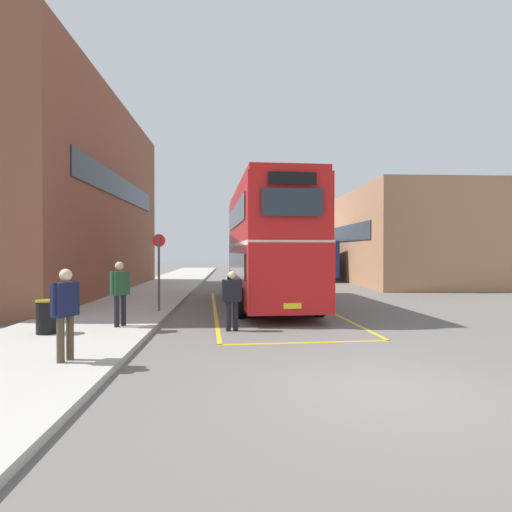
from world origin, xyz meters
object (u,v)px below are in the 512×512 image
litter_bin (47,317)px  pedestrian_boarding (232,296)px  double_decker_bus (267,243)px  pedestrian_waiting_far (65,307)px  single_deck_bus (306,258)px  bus_stop_sign (159,265)px  pedestrian_waiting_near (120,289)px

litter_bin → pedestrian_boarding: bearing=10.6°
double_decker_bus → litter_bin: 9.02m
pedestrian_waiting_far → litter_bin: bearing=118.6°
single_deck_bus → bus_stop_sign: 20.70m
pedestrian_waiting_near → litter_bin: (-1.56, -0.94, -0.61)m
single_deck_bus → pedestrian_waiting_near: size_ratio=5.52×
double_decker_bus → pedestrian_waiting_far: (-4.51, -9.21, -1.36)m
pedestrian_waiting_near → pedestrian_waiting_far: pedestrian_waiting_near is taller
single_deck_bus → pedestrian_waiting_far: bearing=-109.0°
pedestrian_boarding → single_deck_bus: bearing=75.4°
single_deck_bus → pedestrian_boarding: single_deck_bus is taller
pedestrian_waiting_far → pedestrian_waiting_near: bearing=89.3°
single_deck_bus → pedestrian_waiting_near: 23.72m
bus_stop_sign → pedestrian_waiting_near: bearing=-99.9°
pedestrian_waiting_near → litter_bin: size_ratio=2.10×
pedestrian_waiting_near → bus_stop_sign: bus_stop_sign is taller
bus_stop_sign → pedestrian_boarding: bearing=-51.0°
pedestrian_waiting_far → bus_stop_sign: bearing=85.1°
single_deck_bus → pedestrian_boarding: (-5.75, -22.10, -0.69)m
pedestrian_waiting_far → bus_stop_sign: 6.81m
pedestrian_waiting_near → pedestrian_waiting_far: (-0.05, -3.72, -0.02)m
single_deck_bus → pedestrian_waiting_far: 27.22m
litter_bin → double_decker_bus: bearing=46.9°
double_decker_bus → pedestrian_boarding: double_decker_bus is taller
litter_bin → bus_stop_sign: (2.09, 3.99, 1.17)m
pedestrian_waiting_near → bus_stop_sign: 3.14m
double_decker_bus → litter_bin: (-6.02, -6.43, -1.95)m
pedestrian_waiting_far → double_decker_bus: bearing=63.9°
pedestrian_waiting_near → double_decker_bus: bearing=50.9°
double_decker_bus → pedestrian_waiting_near: (-4.46, -5.49, -1.34)m
double_decker_bus → pedestrian_waiting_near: 7.20m
litter_bin → single_deck_bus: bearing=65.7°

